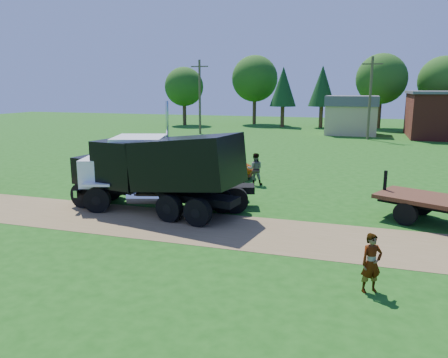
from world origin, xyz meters
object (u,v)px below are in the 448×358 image
(white_semi_tractor, at_px, (142,171))
(orange_pickup, at_px, (208,165))
(black_dump_truck, at_px, (158,168))
(spectator_a, at_px, (371,263))

(white_semi_tractor, distance_m, orange_pickup, 7.43)
(black_dump_truck, relative_size, orange_pickup, 1.52)
(white_semi_tractor, xyz_separation_m, spectator_a, (10.54, -6.34, -0.87))
(black_dump_truck, height_order, spectator_a, black_dump_truck)
(white_semi_tractor, distance_m, spectator_a, 12.33)
(black_dump_truck, relative_size, spectator_a, 5.16)
(spectator_a, bearing_deg, white_semi_tractor, 118.56)
(black_dump_truck, xyz_separation_m, spectator_a, (9.40, -5.74, -1.22))
(white_semi_tractor, height_order, spectator_a, white_semi_tractor)
(black_dump_truck, height_order, orange_pickup, black_dump_truck)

